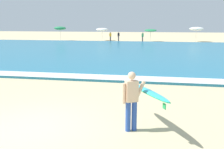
# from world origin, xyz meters

# --- Properties ---
(ground_plane) EXTENTS (160.00, 160.00, 0.00)m
(ground_plane) POSITION_xyz_m (0.00, 0.00, 0.00)
(ground_plane) COLOR beige
(sea) EXTENTS (120.00, 28.00, 0.14)m
(sea) POSITION_xyz_m (0.00, 20.06, 0.07)
(sea) COLOR teal
(sea) RESTS_ON ground
(surf_foam) EXTENTS (120.00, 1.25, 0.01)m
(surf_foam) POSITION_xyz_m (0.00, 6.66, 0.15)
(surf_foam) COLOR white
(surf_foam) RESTS_ON sea
(surfer_with_board) EXTENTS (1.40, 2.41, 1.73)m
(surfer_with_board) POSITION_xyz_m (3.20, 0.52, 1.03)
(surfer_with_board) COLOR #284CA3
(surfer_with_board) RESTS_ON ground
(beach_umbrella_0) EXTENTS (2.06, 2.07, 2.48)m
(beach_umbrella_0) POSITION_xyz_m (-13.02, 35.28, 2.16)
(beach_umbrella_0) COLOR beige
(beach_umbrella_0) RESTS_ON ground
(beach_umbrella_1) EXTENTS (2.07, 2.08, 2.22)m
(beach_umbrella_1) POSITION_xyz_m (-5.77, 36.57, 1.94)
(beach_umbrella_1) COLOR beige
(beach_umbrella_1) RESTS_ON ground
(beach_umbrella_2) EXTENTS (2.02, 2.04, 2.13)m
(beach_umbrella_2) POSITION_xyz_m (2.66, 35.83, 1.86)
(beach_umbrella_2) COLOR beige
(beach_umbrella_2) RESTS_ON ground
(beach_umbrella_3) EXTENTS (2.30, 2.31, 2.43)m
(beach_umbrella_3) POSITION_xyz_m (10.11, 36.72, 2.11)
(beach_umbrella_3) COLOR beige
(beach_umbrella_3) RESTS_ON ground
(beachgoer_near_row_left) EXTENTS (0.32, 0.20, 1.58)m
(beachgoer_near_row_left) POSITION_xyz_m (1.41, 34.91, 0.84)
(beachgoer_near_row_left) COLOR #383842
(beachgoer_near_row_left) RESTS_ON ground
(beachgoer_near_row_mid) EXTENTS (0.32, 0.20, 1.58)m
(beachgoer_near_row_mid) POSITION_xyz_m (-2.74, 35.84, 0.84)
(beachgoer_near_row_mid) COLOR #383842
(beachgoer_near_row_mid) RESTS_ON ground
(beachgoer_near_row_right) EXTENTS (0.32, 0.20, 1.58)m
(beachgoer_near_row_right) POSITION_xyz_m (-3.99, 34.98, 0.84)
(beachgoer_near_row_right) COLOR #383842
(beachgoer_near_row_right) RESTS_ON ground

